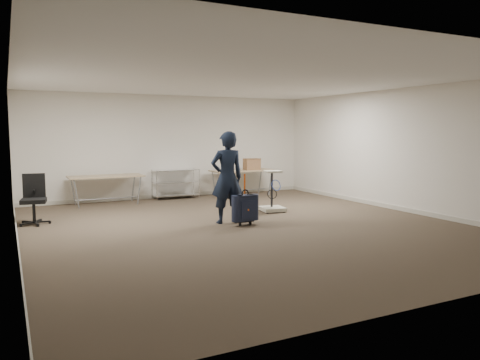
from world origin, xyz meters
TOP-DOWN VIEW (x-y plane):
  - ground at (0.00, 0.00)m, footprint 9.00×9.00m
  - room_shell at (0.00, 1.38)m, footprint 8.00×9.00m
  - folding_table_left at (-1.90, 3.95)m, footprint 1.80×0.75m
  - folding_table_right at (1.90, 3.95)m, footprint 1.80×0.75m
  - wire_shelf at (0.00, 4.20)m, footprint 1.22×0.47m
  - person at (-0.20, 0.48)m, footprint 0.70×0.49m
  - suitcase at (0.01, 0.11)m, footprint 0.38×0.23m
  - office_chair at (-3.65, 2.09)m, footprint 0.60×0.60m
  - equipment_cart at (1.30, 1.23)m, footprint 0.58×0.58m
  - cardboard_box at (2.16, 3.86)m, footprint 0.46×0.36m

SIDE VIEW (x-z plane):
  - ground at x=0.00m, z-range 0.00..0.00m
  - room_shell at x=0.00m, z-range -4.45..4.55m
  - equipment_cart at x=1.30m, z-range -0.22..0.71m
  - office_chair at x=-3.65m, z-range -0.20..0.79m
  - suitcase at x=0.01m, z-range -0.16..0.85m
  - wire_shelf at x=0.00m, z-range 0.04..0.84m
  - folding_table_left at x=-1.90m, z-range 0.31..1.04m
  - folding_table_right at x=1.90m, z-range 0.31..1.04m
  - cardboard_box at x=2.16m, z-range 0.73..1.05m
  - person at x=-0.20m, z-range 0.00..1.83m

